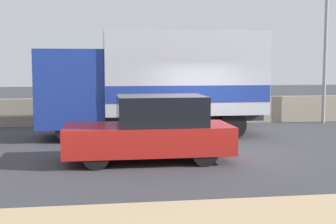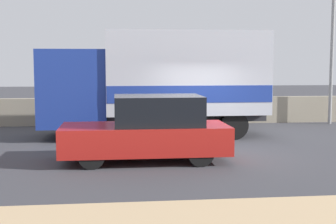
% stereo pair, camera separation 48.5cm
% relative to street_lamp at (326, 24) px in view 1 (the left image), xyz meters
% --- Properties ---
extents(ground_plane, '(80.00, 80.00, 0.00)m').
position_rel_street_lamp_xyz_m(ground_plane, '(-6.13, -5.41, -4.05)').
color(ground_plane, '#38383D').
extents(stone_wall_backdrop, '(60.00, 0.35, 1.08)m').
position_rel_street_lamp_xyz_m(stone_wall_backdrop, '(-6.13, 0.75, -3.51)').
color(stone_wall_backdrop, gray).
rests_on(stone_wall_backdrop, ground_plane).
extents(street_lamp, '(0.56, 0.28, 7.00)m').
position_rel_street_lamp_xyz_m(street_lamp, '(0.00, 0.00, 0.00)').
color(street_lamp, gray).
rests_on(street_lamp, ground_plane).
extents(box_truck, '(7.40, 2.51, 3.48)m').
position_rel_street_lamp_xyz_m(box_truck, '(-7.14, -2.46, -2.18)').
color(box_truck, navy).
rests_on(box_truck, ground_plane).
extents(car_hatchback, '(4.12, 1.73, 1.64)m').
position_rel_street_lamp_xyz_m(car_hatchback, '(-7.85, -6.56, -3.26)').
color(car_hatchback, '#B21E19').
rests_on(car_hatchback, ground_plane).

